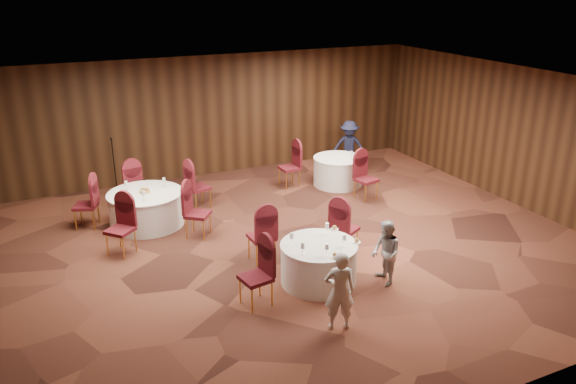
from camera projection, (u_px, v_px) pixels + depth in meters
name	position (u px, v px, depth m)	size (l,w,h in m)	color
ground	(283.00, 248.00, 11.20)	(12.00, 12.00, 0.00)	black
room_shell	(283.00, 154.00, 10.50)	(12.00, 12.00, 12.00)	silver
table_main	(319.00, 263.00, 9.83)	(1.35, 1.35, 0.74)	silver
table_left	(146.00, 208.00, 12.16)	(1.61, 1.61, 0.74)	silver
table_right	(338.00, 171.00, 14.51)	(1.28, 1.28, 0.74)	silver
chairs_main	(289.00, 246.00, 10.18)	(2.93, 1.97, 1.00)	#450D1C
chairs_left	(147.00, 203.00, 12.10)	(3.16, 3.07, 1.00)	#450D1C
chairs_right	(327.00, 173.00, 13.95)	(1.88, 2.18, 1.00)	#450D1C
tabletop_main	(329.00, 239.00, 9.64)	(1.17, 1.11, 0.22)	silver
tabletop_left	(145.00, 189.00, 12.00)	(0.87, 0.82, 0.22)	silver
tabletop_right	(351.00, 153.00, 14.16)	(0.08, 0.08, 0.22)	silver
mic_stand	(116.00, 180.00, 13.69)	(0.24, 0.24, 1.48)	black
woman_a	(340.00, 291.00, 8.44)	(0.47, 0.31, 1.29)	silver
woman_b	(386.00, 253.00, 9.72)	(0.57, 0.45, 1.18)	#A8A8AC
man_c	(349.00, 146.00, 15.42)	(0.92, 0.53, 1.43)	black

